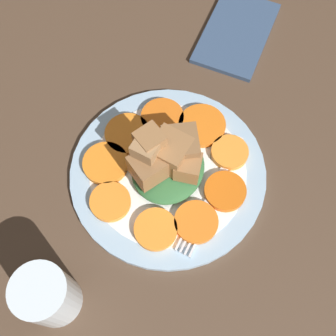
{
  "coord_description": "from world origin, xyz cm",
  "views": [
    {
      "loc": [
        -22.73,
        -9.5,
        58.3
      ],
      "look_at": [
        0.0,
        0.0,
        4.1
      ],
      "focal_mm": 45.0,
      "sensor_mm": 36.0,
      "label": 1
    }
  ],
  "objects": [
    {
      "name": "table_slab",
      "position": [
        0.0,
        0.0,
        1.0
      ],
      "size": [
        120.0,
        120.0,
        2.0
      ],
      "primitive_type": "cube",
      "color": "#4C3828",
      "rests_on": "ground"
    },
    {
      "name": "plate",
      "position": [
        0.0,
        0.0,
        2.52
      ],
      "size": [
        28.31,
        28.31,
        1.05
      ],
      "color": "#99B7D1",
      "rests_on": "table_slab"
    },
    {
      "name": "carrot_slice_0",
      "position": [
        8.63,
        -1.91,
        3.6
      ],
      "size": [
        7.09,
        7.09,
        1.0
      ],
      "primitive_type": "cylinder",
      "color": "orange",
      "rests_on": "plate"
    },
    {
      "name": "carrot_slice_1",
      "position": [
        7.59,
        4.11,
        3.6
      ],
      "size": [
        6.51,
        6.51,
        1.0
      ],
      "primitive_type": "cylinder",
      "color": "orange",
      "rests_on": "plate"
    },
    {
      "name": "carrot_slice_2",
      "position": [
        3.01,
        7.76,
        3.6
      ],
      "size": [
        6.76,
        6.76,
        1.0
      ],
      "primitive_type": "cylinder",
      "color": "orange",
      "rests_on": "plate"
    },
    {
      "name": "carrot_slice_3",
      "position": [
        -2.58,
        8.64,
        3.6
      ],
      "size": [
        6.58,
        6.58,
        1.0
      ],
      "primitive_type": "cylinder",
      "color": "orange",
      "rests_on": "plate"
    },
    {
      "name": "carrot_slice_4",
      "position": [
        -7.58,
        5.47,
        3.6
      ],
      "size": [
        5.68,
        5.68,
        1.0
      ],
      "primitive_type": "cylinder",
      "color": "orange",
      "rests_on": "plate"
    },
    {
      "name": "carrot_slice_5",
      "position": [
        -8.76,
        -1.86,
        3.6
      ],
      "size": [
        5.86,
        5.86,
        1.0
      ],
      "primitive_type": "cylinder",
      "color": "orange",
      "rests_on": "plate"
    },
    {
      "name": "carrot_slice_6",
      "position": [
        -5.73,
        -6.51,
        3.6
      ],
      "size": [
        6.0,
        6.0,
        1.0
      ],
      "primitive_type": "cylinder",
      "color": "orange",
      "rests_on": "plate"
    },
    {
      "name": "carrot_slice_7",
      "position": [
        -0.06,
        -8.63,
        3.6
      ],
      "size": [
        5.89,
        5.89,
        1.0
      ],
      "primitive_type": "cylinder",
      "color": "#D56013",
      "rests_on": "plate"
    },
    {
      "name": "carrot_slice_8",
      "position": [
        5.98,
        -7.22,
        3.6
      ],
      "size": [
        5.44,
        5.44,
        1.0
      ],
      "primitive_type": "cylinder",
      "color": "orange",
      "rests_on": "plate"
    },
    {
      "name": "center_pile",
      "position": [
        0.17,
        0.11,
        6.49
      ],
      "size": [
        11.31,
        10.18,
        8.8
      ],
      "color": "#2D6033",
      "rests_on": "plate"
    },
    {
      "name": "fork",
      "position": [
        -1.14,
        -7.07,
        3.3
      ],
      "size": [
        19.59,
        3.18,
        0.4
      ],
      "rotation": [
        0.0,
        0.0,
        -0.08
      ],
      "color": "silver",
      "rests_on": "plate"
    },
    {
      "name": "water_glass",
      "position": [
        -21.95,
        6.28,
        6.72
      ],
      "size": [
        6.6,
        6.6,
        9.44
      ],
      "color": "silver",
      "rests_on": "table_slab"
    },
    {
      "name": "napkin",
      "position": [
        28.72,
        -0.72,
        2.4
      ],
      "size": [
        17.52,
        10.51,
        0.8
      ],
      "color": "#334766",
      "rests_on": "table_slab"
    }
  ]
}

